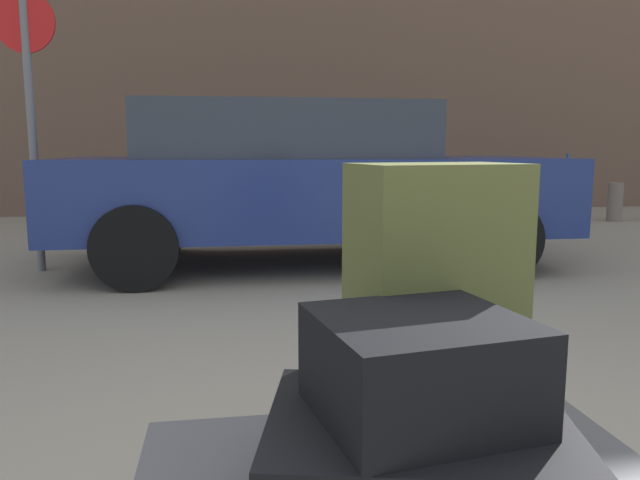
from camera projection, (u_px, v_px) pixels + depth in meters
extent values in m
cube|color=black|center=(417.00, 465.00, 1.17)|extent=(0.66, 0.57, 0.20)
cube|color=#4C5128|center=(434.00, 303.00, 1.47)|extent=(0.42, 0.30, 0.67)
cube|color=black|center=(419.00, 367.00, 1.14)|extent=(0.42, 0.41, 0.19)
cube|color=navy|center=(312.00, 193.00, 5.45)|extent=(4.33, 1.88, 0.64)
cube|color=#2D333D|center=(284.00, 131.00, 5.33)|extent=(2.44, 1.63, 0.46)
cylinder|color=black|center=(433.00, 216.00, 6.52)|extent=(0.64, 0.23, 0.64)
cylinder|color=black|center=(501.00, 239.00, 4.86)|extent=(0.64, 0.23, 0.64)
cylinder|color=black|center=(162.00, 220.00, 6.14)|extent=(0.64, 0.23, 0.64)
cylinder|color=black|center=(135.00, 247.00, 4.47)|extent=(0.64, 0.23, 0.64)
torus|color=black|center=(514.00, 194.00, 9.04)|extent=(0.72, 0.20, 0.72)
torus|color=black|center=(569.00, 193.00, 9.40)|extent=(0.72, 0.20, 0.72)
cylinder|color=#194C8C|center=(543.00, 180.00, 9.19)|extent=(0.99, 0.24, 0.04)
cylinder|color=#194C8C|center=(532.00, 170.00, 9.10)|extent=(0.05, 0.05, 0.30)
cylinder|color=#194C8C|center=(567.00, 167.00, 9.32)|extent=(0.05, 0.05, 0.40)
cylinder|color=#72665B|center=(420.00, 205.00, 8.26)|extent=(0.21, 0.21, 0.55)
cylinder|color=#72665B|center=(527.00, 203.00, 8.50)|extent=(0.21, 0.21, 0.55)
cylinder|color=#72665B|center=(615.00, 202.00, 8.71)|extent=(0.21, 0.21, 0.55)
cylinder|color=slate|center=(32.00, 135.00, 5.06)|extent=(0.07, 0.07, 2.31)
cylinder|color=red|center=(24.00, 22.00, 4.92)|extent=(0.50, 0.10, 0.50)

